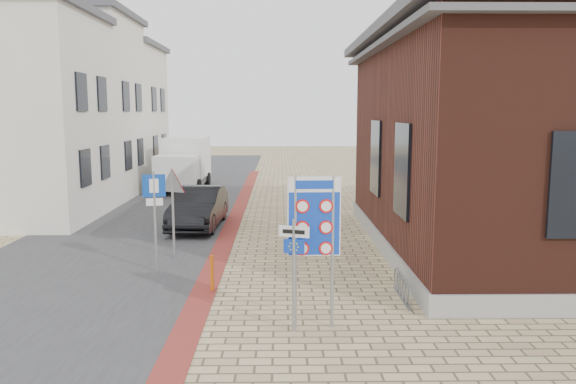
# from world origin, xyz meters

# --- Properties ---
(ground) EXTENTS (120.00, 120.00, 0.00)m
(ground) POSITION_xyz_m (0.00, 0.00, 0.00)
(ground) COLOR tan
(ground) RESTS_ON ground
(road_strip) EXTENTS (7.00, 60.00, 0.02)m
(road_strip) POSITION_xyz_m (-5.50, 15.00, 0.01)
(road_strip) COLOR #38383A
(road_strip) RESTS_ON ground
(curb_strip) EXTENTS (0.60, 40.00, 0.02)m
(curb_strip) POSITION_xyz_m (-2.00, 10.00, 0.01)
(curb_strip) COLOR maroon
(curb_strip) RESTS_ON ground
(townhouse_near) EXTENTS (7.40, 6.40, 8.30)m
(townhouse_near) POSITION_xyz_m (-10.99, 12.00, 4.17)
(townhouse_near) COLOR silver
(townhouse_near) RESTS_ON ground
(townhouse_mid) EXTENTS (7.40, 6.40, 9.10)m
(townhouse_mid) POSITION_xyz_m (-10.99, 18.00, 4.57)
(townhouse_mid) COLOR silver
(townhouse_mid) RESTS_ON ground
(townhouse_far) EXTENTS (7.40, 6.40, 8.30)m
(townhouse_far) POSITION_xyz_m (-10.99, 24.00, 4.17)
(townhouse_far) COLOR silver
(townhouse_far) RESTS_ON ground
(bike_rack) EXTENTS (0.08, 1.80, 0.60)m
(bike_rack) POSITION_xyz_m (2.65, 2.20, 0.26)
(bike_rack) COLOR slate
(bike_rack) RESTS_ON ground
(sedan) EXTENTS (1.80, 4.62, 1.50)m
(sedan) POSITION_xyz_m (-3.20, 10.40, 0.75)
(sedan) COLOR black
(sedan) RESTS_ON ground
(box_truck) EXTENTS (2.45, 5.51, 2.85)m
(box_truck) POSITION_xyz_m (-5.47, 20.69, 1.47)
(box_truck) COLOR slate
(box_truck) RESTS_ON ground
(border_sign) EXTENTS (1.04, 0.10, 3.04)m
(border_sign) POSITION_xyz_m (0.50, 0.50, 2.20)
(border_sign) COLOR gray
(border_sign) RESTS_ON ground
(essen_sign) EXTENTS (0.59, 0.22, 2.25)m
(essen_sign) POSITION_xyz_m (0.10, 0.30, 1.47)
(essen_sign) COLOR gray
(essen_sign) RESTS_ON ground
(parking_sign) EXTENTS (0.59, 0.17, 2.73)m
(parking_sign) POSITION_xyz_m (-3.50, 4.50, 1.88)
(parking_sign) COLOR gray
(parking_sign) RESTS_ON ground
(yield_sign) EXTENTS (0.88, 0.38, 2.60)m
(yield_sign) POSITION_xyz_m (-3.31, 6.00, 1.99)
(yield_sign) COLOR gray
(yield_sign) RESTS_ON ground
(bollard) EXTENTS (0.10, 0.10, 0.89)m
(bollard) POSITION_xyz_m (-1.80, 2.80, 0.45)
(bollard) COLOR #D8600B
(bollard) RESTS_ON ground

